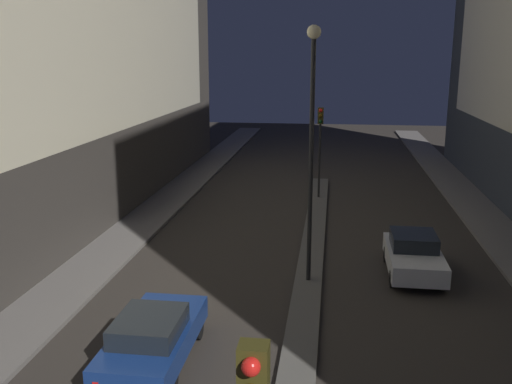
% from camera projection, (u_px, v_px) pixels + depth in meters
% --- Properties ---
extents(median_strip, '(0.99, 33.62, 0.15)m').
position_uv_depth(median_strip, '(309.00, 275.00, 21.27)').
color(median_strip, '#56544F').
rests_on(median_strip, ground).
extents(traffic_light_mid, '(0.32, 0.42, 5.09)m').
position_uv_depth(traffic_light_mid, '(320.00, 132.00, 31.77)').
color(traffic_light_mid, black).
rests_on(traffic_light_mid, median_strip).
extents(street_lamp, '(0.47, 0.47, 8.92)m').
position_uv_depth(street_lamp, '(312.00, 122.00, 19.36)').
color(street_lamp, black).
rests_on(street_lamp, median_strip).
extents(car_left_lane, '(1.94, 4.57, 1.48)m').
position_uv_depth(car_left_lane, '(153.00, 337.00, 15.21)').
color(car_left_lane, navy).
rests_on(car_left_lane, ground).
extents(car_right_lane, '(1.94, 4.11, 1.55)m').
position_uv_depth(car_right_lane, '(414.00, 255.00, 21.38)').
color(car_right_lane, silver).
rests_on(car_right_lane, ground).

